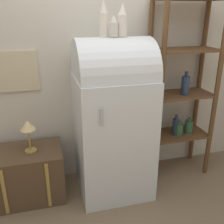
{
  "coord_description": "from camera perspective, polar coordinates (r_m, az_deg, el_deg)",
  "views": [
    {
      "loc": [
        -0.61,
        -2.03,
        1.74
      ],
      "look_at": [
        -0.01,
        0.21,
        0.84
      ],
      "focal_mm": 42.0,
      "sensor_mm": 36.0,
      "label": 1
    }
  ],
  "objects": [
    {
      "name": "ground_plane",
      "position": [
        2.74,
        1.42,
        -18.3
      ],
      "size": [
        12.0,
        12.0,
        0.0
      ],
      "primitive_type": "plane",
      "color": "#7A664C"
    },
    {
      "name": "shelf_unit",
      "position": [
        2.85,
        15.02,
        5.27
      ],
      "size": [
        0.67,
        0.37,
        1.86
      ],
      "color": "brown",
      "rests_on": "ground_plane"
    },
    {
      "name": "vase_center",
      "position": [
        2.31,
        0.4,
        18.08
      ],
      "size": [
        0.08,
        0.08,
        0.18
      ],
      "color": "beige",
      "rests_on": "refrigerator"
    },
    {
      "name": "suitcase_trunk",
      "position": [
        2.76,
        -17.9,
        -12.74
      ],
      "size": [
        0.68,
        0.48,
        0.51
      ],
      "color": "brown",
      "rests_on": "ground_plane"
    },
    {
      "name": "wall_back",
      "position": [
        2.7,
        -1.92,
        12.79
      ],
      "size": [
        7.0,
        0.09,
        2.7
      ],
      "color": "beige",
      "rests_on": "ground_plane"
    },
    {
      "name": "vase_left",
      "position": [
        2.32,
        -1.84,
        19.43
      ],
      "size": [
        0.07,
        0.07,
        0.3
      ],
      "color": "silver",
      "rests_on": "refrigerator"
    },
    {
      "name": "vase_right",
      "position": [
        2.35,
        2.25,
        19.16
      ],
      "size": [
        0.09,
        0.09,
        0.27
      ],
      "color": "silver",
      "rests_on": "refrigerator"
    },
    {
      "name": "refrigerator",
      "position": [
        2.51,
        0.22,
        -0.89
      ],
      "size": [
        0.69,
        0.71,
        1.54
      ],
      "color": "silver",
      "rests_on": "ground_plane"
    },
    {
      "name": "desk_lamp",
      "position": [
        2.5,
        -17.82,
        -3.33
      ],
      "size": [
        0.14,
        0.14,
        0.32
      ],
      "color": "#AD8942",
      "rests_on": "suitcase_trunk"
    }
  ]
}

